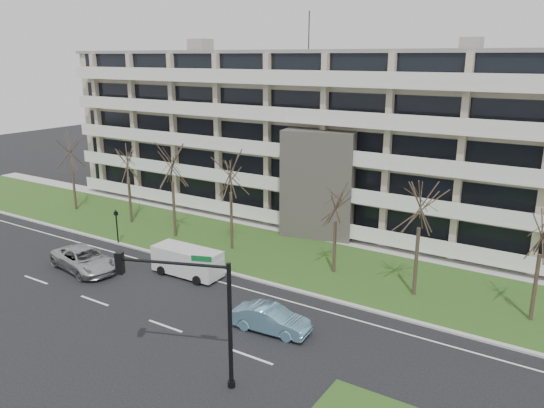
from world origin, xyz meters
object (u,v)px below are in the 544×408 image
Objects in this scene: traffic_signal at (191,302)px; blue_sedan at (271,319)px; pedestrian_signal at (117,222)px; silver_pickup at (84,259)px; white_van at (188,260)px.

blue_sedan is at bearing 64.69° from traffic_signal.
pedestrian_signal is (-18.13, 5.25, 1.11)m from blue_sedan.
blue_sedan is at bearing -18.33° from pedestrian_signal.
traffic_signal reaches higher than pedestrian_signal.
pedestrian_signal is at bearing 33.74° from silver_pickup.
white_van is 13.10m from traffic_signal.
silver_pickup is at bearing -155.52° from white_van.
silver_pickup is at bearing 83.93° from blue_sedan.
pedestrian_signal is at bearing 126.55° from traffic_signal.
white_van is (6.89, 3.25, 0.37)m from silver_pickup.
silver_pickup is 2.02× the size of pedestrian_signal.
white_van reaches higher than blue_sedan.
blue_sedan is 6.89m from traffic_signal.
traffic_signal is at bearing -48.51° from white_van.
pedestrian_signal is at bearing 68.52° from blue_sedan.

